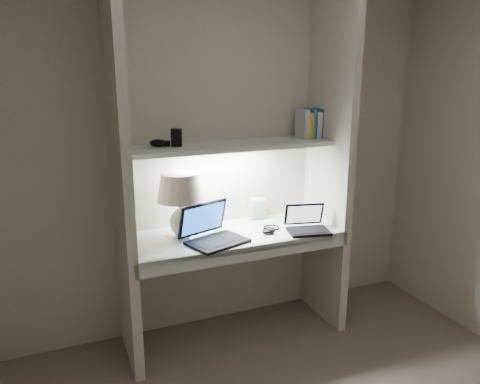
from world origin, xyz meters
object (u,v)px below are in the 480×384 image
laptop_netbook (307,225)px  speaker (257,209)px  table_lamp (180,195)px  book_row (312,124)px  laptop_main (212,233)px

laptop_netbook → speaker: 0.43m
table_lamp → laptop_netbook: size_ratio=1.37×
book_row → laptop_netbook: bearing=-122.4°
laptop_netbook → speaker: size_ratio=2.08×
table_lamp → speaker: (0.63, 0.18, -0.22)m
book_row → laptop_main: bearing=-166.2°
table_lamp → speaker: size_ratio=2.84×
speaker → book_row: bearing=-6.6°
laptop_main → speaker: (0.46, 0.31, 0.02)m
table_lamp → speaker: 0.69m
laptop_netbook → table_lamp: bearing=-179.7°
speaker → laptop_main: bearing=-137.5°
laptop_main → table_lamp: bearing=124.8°
speaker → book_row: size_ratio=0.73×
laptop_netbook → speaker: bearing=132.0°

